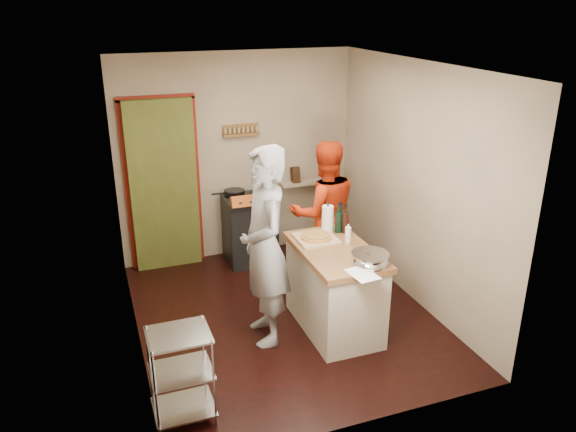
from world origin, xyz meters
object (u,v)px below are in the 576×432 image
object	(u,v)px
stove	(250,228)
wire_shelving	(181,372)
person_red	(324,213)
person_stripe	(265,247)
island	(335,286)

from	to	relation	value
stove	wire_shelving	xyz separation A→B (m)	(-1.33, -2.62, -0.01)
person_red	wire_shelving	bearing A→B (deg)	48.32
stove	person_stripe	distance (m)	1.84
wire_shelving	person_red	bearing A→B (deg)	42.55
stove	wire_shelving	world-z (taller)	stove
island	person_red	bearing A→B (deg)	72.88
stove	island	bearing A→B (deg)	-78.61
stove	wire_shelving	distance (m)	2.94
wire_shelving	person_stripe	distance (m)	1.43
island	person_stripe	size ratio (longest dim) A/B	0.67
person_stripe	person_red	bearing A→B (deg)	135.43
island	person_red	distance (m)	1.14
person_stripe	stove	bearing A→B (deg)	171.33
island	person_red	size ratio (longest dim) A/B	0.78
stove	person_red	world-z (taller)	person_red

